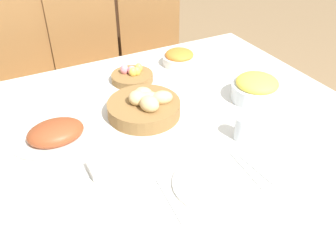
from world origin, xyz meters
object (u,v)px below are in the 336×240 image
at_px(egg_basket, 133,76).
at_px(spoon, 253,167).
at_px(bread_basket, 145,106).
at_px(pineapple_bowl, 256,88).
at_px(chair_far_center, 93,70).
at_px(carrot_bowl, 179,58).
at_px(knife, 246,170).
at_px(ham_platter, 56,134).
at_px(sideboard, 48,41).
at_px(fork, 169,200).
at_px(chair_far_left, 25,84).
at_px(butter_dish, 109,165).
at_px(drinking_cup, 243,128).
at_px(dinner_plate, 210,184).
at_px(chair_far_right, 156,56).

relative_size(egg_basket, spoon, 1.04).
bearing_deg(bread_basket, pineapple_bowl, -13.16).
bearing_deg(chair_far_center, carrot_bowl, -61.52).
bearing_deg(knife, ham_platter, 142.32).
height_order(sideboard, pineapple_bowl, sideboard).
distance_m(carrot_bowl, fork, 0.91).
distance_m(chair_far_center, carrot_bowl, 0.69).
xyz_separation_m(chair_far_left, knife, (0.52, -1.35, 0.22)).
distance_m(chair_far_center, butter_dish, 1.20).
distance_m(chair_far_left, carrot_bowl, 0.94).
relative_size(knife, drinking_cup, 2.04).
xyz_separation_m(egg_basket, spoon, (0.12, -0.74, -0.02)).
xyz_separation_m(ham_platter, carrot_bowl, (0.70, 0.33, 0.01)).
bearing_deg(knife, fork, -176.05).
xyz_separation_m(pineapple_bowl, dinner_plate, (-0.45, -0.34, -0.05)).
distance_m(bread_basket, butter_dish, 0.34).
distance_m(chair_far_right, butter_dish, 1.37).
height_order(sideboard, dinner_plate, sideboard).
bearing_deg(chair_far_center, knife, -84.19).
bearing_deg(pineapple_bowl, chair_far_left, 129.46).
height_order(sideboard, egg_basket, sideboard).
xyz_separation_m(pineapple_bowl, knife, (-0.31, -0.34, -0.05)).
xyz_separation_m(chair_far_center, drinking_cup, (0.21, -1.21, 0.26)).
relative_size(chair_far_center, sideboard, 0.65).
xyz_separation_m(chair_far_right, chair_far_left, (-0.85, 0.00, 0.00)).
bearing_deg(fork, egg_basket, 79.04).
height_order(chair_far_right, pineapple_bowl, chair_far_right).
bearing_deg(sideboard, dinner_plate, -87.39).
relative_size(drinking_cup, butter_dish, 0.71).
bearing_deg(egg_basket, bread_basket, -103.77).
bearing_deg(butter_dish, drinking_cup, -7.98).
relative_size(chair_far_center, fork, 5.52).
bearing_deg(drinking_cup, bread_basket, 129.39).
xyz_separation_m(chair_far_center, butter_dish, (-0.28, -1.14, 0.23)).
relative_size(chair_far_left, chair_far_center, 1.00).
height_order(chair_far_right, sideboard, chair_far_right).
relative_size(chair_far_center, drinking_cup, 11.23).
bearing_deg(fork, spoon, 3.95).
height_order(dinner_plate, drinking_cup, drinking_cup).
bearing_deg(chair_far_left, sideboard, 64.31).
bearing_deg(chair_far_left, bread_basket, -73.39).
bearing_deg(dinner_plate, chair_far_left, 105.69).
xyz_separation_m(chair_far_center, fork, (-0.17, -1.35, 0.22)).
bearing_deg(chair_far_right, pineapple_bowl, -84.36).
height_order(pineapple_bowl, spoon, pineapple_bowl).
xyz_separation_m(sideboard, fork, (-0.05, -2.12, 0.29)).
relative_size(ham_platter, spoon, 1.69).
distance_m(chair_far_right, pineapple_bowl, 1.05).
distance_m(chair_far_right, bread_basket, 1.06).
relative_size(egg_basket, fork, 1.04).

